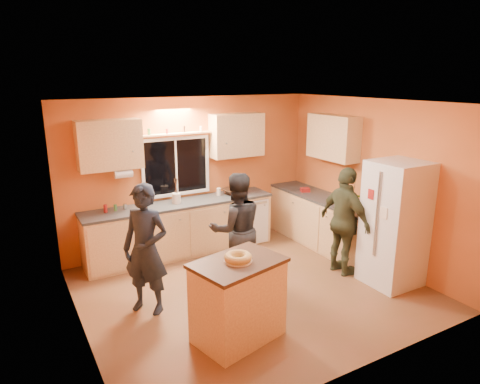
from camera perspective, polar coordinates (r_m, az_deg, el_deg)
ground at (r=6.22m, az=1.51°, el=-12.86°), size 4.50×4.50×0.00m
room_shell at (r=6.04m, az=0.57°, el=2.72°), size 4.54×4.04×2.61m
back_counter at (r=7.42m, az=-5.20°, el=-4.33°), size 4.23×0.62×0.90m
right_counter at (r=7.49m, az=12.43°, el=-4.46°), size 0.62×1.84×0.90m
refrigerator at (r=6.46m, az=19.95°, el=-4.02°), size 0.72×0.70×1.80m
island at (r=4.97m, az=-0.26°, el=-14.16°), size 1.12×0.88×0.96m
bundt_pastry at (r=4.74m, az=-0.27°, el=-8.71°), size 0.31×0.31×0.09m
person_left at (r=5.50m, az=-12.46°, el=-7.49°), size 0.71×0.72×1.67m
person_center at (r=6.10m, az=-0.48°, el=-4.96°), size 0.91×0.78×1.64m
person_right at (r=6.58m, az=13.81°, el=-3.85°), size 0.42×0.97×1.65m
mixing_bowl at (r=7.59m, az=-0.81°, el=0.10°), size 0.47×0.47×0.10m
utensil_crock at (r=7.10m, az=-8.48°, el=-0.83°), size 0.14×0.14×0.17m
potted_plant at (r=6.94m, az=16.41°, el=-1.02°), size 0.29×0.25×0.32m
red_box at (r=7.82m, az=8.67°, el=0.29°), size 0.19×0.17×0.07m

